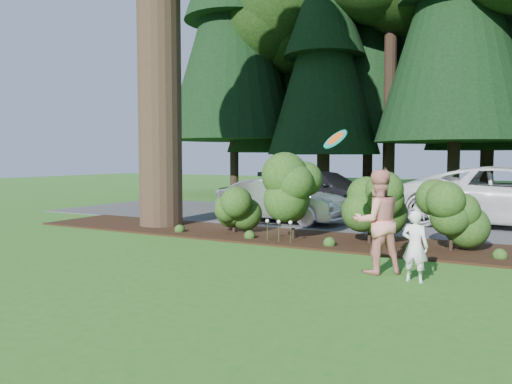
{
  "coord_description": "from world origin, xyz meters",
  "views": [
    {
      "loc": [
        4.74,
        -8.02,
        2.03
      ],
      "look_at": [
        -0.2,
        1.1,
        1.3
      ],
      "focal_mm": 35.0,
      "sensor_mm": 36.0,
      "label": 1
    }
  ],
  "objects": [
    {
      "name": "shrub_row",
      "position": [
        0.77,
        3.14,
        0.81
      ],
      "size": [
        6.53,
        1.6,
        1.61
      ],
      "color": "#1D3911",
      "rests_on": "ground"
    },
    {
      "name": "mulch_bed",
      "position": [
        0.0,
        3.25,
        0.03
      ],
      "size": [
        16.0,
        2.5,
        0.05
      ],
      "primitive_type": "cube",
      "color": "black",
      "rests_on": "ground"
    },
    {
      "name": "driveway",
      "position": [
        0.0,
        7.5,
        0.01
      ],
      "size": [
        22.0,
        6.0,
        0.03
      ],
      "primitive_type": "cube",
      "color": "#38383A",
      "rests_on": "ground"
    },
    {
      "name": "lily_cluster",
      "position": [
        -0.3,
        2.4,
        0.5
      ],
      "size": [
        0.69,
        0.09,
        0.57
      ],
      "color": "#1D3911",
      "rests_on": "ground"
    },
    {
      "name": "frisbee",
      "position": [
        1.82,
        0.25,
        2.34
      ],
      "size": [
        0.54,
        0.42,
        0.47
      ],
      "color": "#188479",
      "rests_on": "ground"
    },
    {
      "name": "car_dark_suv",
      "position": [
        -1.83,
        9.5,
        0.77
      ],
      "size": [
        5.36,
        2.91,
        1.47
      ],
      "primitive_type": "imported",
      "rotation": [
        0.0,
        0.0,
        1.4
      ],
      "color": "black",
      "rests_on": "driveway"
    },
    {
      "name": "ground",
      "position": [
        0.0,
        0.0,
        0.0
      ],
      "size": [
        80.0,
        80.0,
        0.0
      ],
      "primitive_type": "plane",
      "color": "#26611B",
      "rests_on": "ground"
    },
    {
      "name": "car_white_suv",
      "position": [
        4.42,
        7.98,
        0.9
      ],
      "size": [
        6.36,
        3.15,
        1.73
      ],
      "primitive_type": "imported",
      "rotation": [
        0.0,
        0.0,
        1.53
      ],
      "color": "silver",
      "rests_on": "driveway"
    },
    {
      "name": "car_silver_wagon",
      "position": [
        -1.84,
        5.77,
        0.7
      ],
      "size": [
        4.15,
        1.67,
        1.34
      ],
      "primitive_type": "imported",
      "rotation": [
        0.0,
        0.0,
        1.51
      ],
      "color": "silver",
      "rests_on": "driveway"
    },
    {
      "name": "adult",
      "position": [
        2.49,
        0.57,
        0.9
      ],
      "size": [
        1.11,
        1.08,
        1.81
      ],
      "primitive_type": "imported",
      "rotation": [
        0.0,
        0.0,
        3.82
      ],
      "color": "red",
      "rests_on": "ground"
    },
    {
      "name": "child",
      "position": [
        3.2,
        0.24,
        0.59
      ],
      "size": [
        0.47,
        0.34,
        1.17
      ],
      "primitive_type": "imported",
      "rotation": [
        0.0,
        0.0,
        2.99
      ],
      "color": "white",
      "rests_on": "ground"
    }
  ]
}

